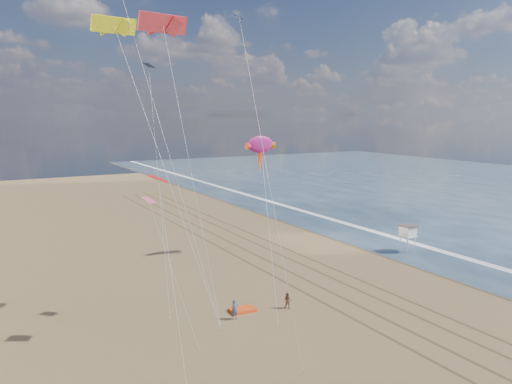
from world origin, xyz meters
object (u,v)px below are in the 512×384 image
at_px(show_kite, 260,145).
at_px(kite_flyer_a, 235,310).
at_px(grounded_kite, 242,310).
at_px(lifeguard_stand, 408,232).
at_px(kite_flyer_b, 288,301).

bearing_deg(show_kite, kite_flyer_a, -126.23).
bearing_deg(grounded_kite, kite_flyer_a, -135.03).
xyz_separation_m(lifeguard_stand, show_kite, (-17.34, 8.03, 11.25)).
xyz_separation_m(show_kite, kite_flyer_b, (-6.61, -16.50, -13.19)).
xyz_separation_m(show_kite, kite_flyer_a, (-11.95, -16.31, -13.06)).
height_order(grounded_kite, kite_flyer_b, kite_flyer_b).
distance_m(grounded_kite, show_kite, 22.96).
height_order(grounded_kite, show_kite, show_kite).
distance_m(kite_flyer_a, kite_flyer_b, 5.35).
distance_m(lifeguard_stand, kite_flyer_a, 30.49).
xyz_separation_m(lifeguard_stand, grounded_kite, (-27.86, -6.98, -2.58)).
distance_m(grounded_kite, kite_flyer_b, 4.23).
bearing_deg(grounded_kite, show_kite, 57.74).
bearing_deg(lifeguard_stand, kite_flyer_a, -164.22).
bearing_deg(lifeguard_stand, grounded_kite, -165.93).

